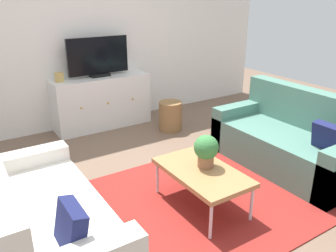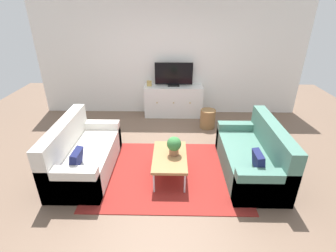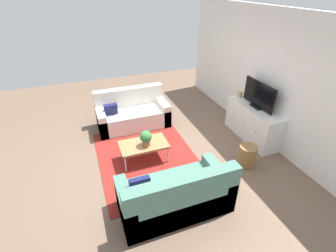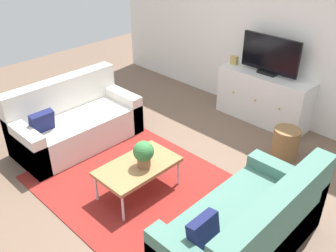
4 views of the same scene
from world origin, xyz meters
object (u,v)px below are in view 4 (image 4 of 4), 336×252
(coffee_table, at_px, (138,167))
(couch_right_side, at_px, (249,232))
(couch_left_side, at_px, (74,123))
(tv_console, at_px, (263,98))
(potted_plant, at_px, (144,153))
(mantel_clock, at_px, (234,60))
(wicker_basket, at_px, (285,144))
(flat_screen_tv, at_px, (270,56))

(coffee_table, bearing_deg, couch_right_side, 4.68)
(couch_left_side, relative_size, tv_console, 1.19)
(potted_plant, xyz_separation_m, mantel_clock, (-0.59, 2.45, 0.27))
(couch_right_side, xyz_separation_m, wicker_basket, (-0.56, 1.70, -0.08))
(couch_left_side, relative_size, wicker_basket, 3.97)
(couch_right_side, distance_m, potted_plant, 1.36)
(couch_left_side, bearing_deg, mantel_clock, 68.28)
(couch_left_side, height_order, couch_right_side, same)
(potted_plant, bearing_deg, mantel_clock, 103.63)
(potted_plant, height_order, tv_console, tv_console)
(couch_right_side, bearing_deg, flat_screen_tv, 119.23)
(potted_plant, distance_m, wicker_basket, 1.97)
(couch_left_side, relative_size, coffee_table, 1.83)
(coffee_table, relative_size, flat_screen_tv, 1.03)
(potted_plant, relative_size, tv_console, 0.22)
(coffee_table, relative_size, potted_plant, 2.96)
(couch_left_side, height_order, wicker_basket, couch_left_side)
(mantel_clock, bearing_deg, couch_right_side, -50.94)
(couch_left_side, relative_size, couch_right_side, 1.00)
(couch_left_side, distance_m, flat_screen_tv, 2.94)
(flat_screen_tv, distance_m, mantel_clock, 0.62)
(tv_console, height_order, flat_screen_tv, flat_screen_tv)
(potted_plant, distance_m, mantel_clock, 2.54)
(couch_left_side, xyz_separation_m, potted_plant, (1.54, -0.08, 0.27))
(couch_right_side, height_order, flat_screen_tv, flat_screen_tv)
(couch_right_side, relative_size, coffee_table, 1.83)
(wicker_basket, bearing_deg, tv_console, 138.95)
(coffee_table, bearing_deg, tv_console, 88.67)
(flat_screen_tv, relative_size, mantel_clock, 6.90)
(coffee_table, bearing_deg, wicker_basket, 65.30)
(tv_console, height_order, mantel_clock, mantel_clock)
(potted_plant, bearing_deg, couch_left_side, 177.06)
(couch_left_side, xyz_separation_m, couch_right_side, (2.87, 0.00, 0.00))
(couch_right_side, height_order, wicker_basket, couch_right_side)
(flat_screen_tv, relative_size, wicker_basket, 2.11)
(tv_console, distance_m, flat_screen_tv, 0.66)
(couch_right_side, bearing_deg, coffee_table, -175.32)
(coffee_table, height_order, tv_console, tv_console)
(potted_plant, bearing_deg, tv_console, 90.19)
(tv_console, bearing_deg, mantel_clock, 180.00)
(wicker_basket, bearing_deg, coffee_table, -114.70)
(tv_console, xyz_separation_m, flat_screen_tv, (0.00, 0.02, 0.66))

